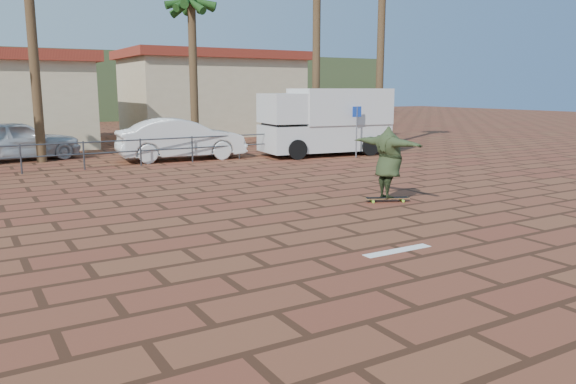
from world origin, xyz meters
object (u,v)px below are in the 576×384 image
object	(u,v)px
campervan	(326,120)
car_silver	(17,140)
longboard	(387,198)
car_white	(182,139)
skateboarder	(388,162)

from	to	relation	value
campervan	car_silver	size ratio (longest dim) A/B	1.21
longboard	car_white	bearing A→B (deg)	122.24
campervan	skateboarder	bearing A→B (deg)	-109.22
campervan	car_white	xyz separation A→B (m)	(-5.91, 1.50, -0.65)
skateboarder	car_white	distance (m)	10.87
longboard	campervan	xyz separation A→B (m)	(4.47, 9.27, 1.38)
car_silver	car_white	bearing A→B (deg)	-126.23
longboard	campervan	world-z (taller)	campervan
car_white	campervan	bearing A→B (deg)	-98.61
car_silver	car_white	xyz separation A→B (m)	(5.68, -3.00, 0.02)
campervan	car_silver	distance (m)	12.45
skateboarder	car_white	world-z (taller)	skateboarder
campervan	car_silver	world-z (taller)	campervan
longboard	campervan	bearing A→B (deg)	88.86
skateboarder	car_silver	bearing A→B (deg)	20.62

